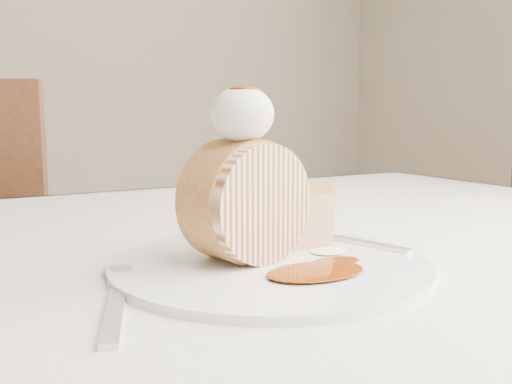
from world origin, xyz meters
TOP-DOWN VIEW (x-y plane):
  - table at (0.00, 0.20)m, footprint 1.40×0.90m
  - plate at (-0.04, 0.03)m, footprint 0.31×0.31m
  - roulade_slice at (-0.06, 0.05)m, footprint 0.12×0.09m
  - cake_chunk at (0.02, 0.08)m, footprint 0.07×0.06m
  - whipped_cream at (-0.06, 0.05)m, footprint 0.06×0.06m
  - caramel_drizzle at (-0.06, 0.04)m, footprint 0.03×0.02m
  - caramel_pool at (-0.03, -0.03)m, footprint 0.10×0.06m
  - fork at (0.08, 0.05)m, footprint 0.08×0.18m
  - spoon at (-0.20, -0.01)m, footprint 0.08×0.18m

SIDE VIEW (x-z plane):
  - table at x=0.00m, z-range 0.29..1.04m
  - spoon at x=-0.20m, z-range 0.75..0.75m
  - plate at x=-0.04m, z-range 0.75..0.76m
  - fork at x=0.08m, z-range 0.76..0.76m
  - caramel_pool at x=-0.03m, z-range 0.76..0.76m
  - cake_chunk at x=0.02m, z-range 0.76..0.81m
  - roulade_slice at x=-0.06m, z-range 0.76..0.87m
  - whipped_cream at x=-0.06m, z-range 0.87..0.92m
  - caramel_drizzle at x=-0.06m, z-range 0.92..0.93m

